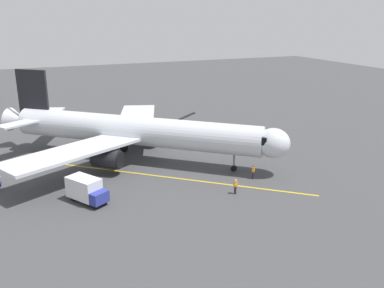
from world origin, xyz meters
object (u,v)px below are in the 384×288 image
(belt_loader_near_nose, at_px, (177,122))
(box_truck_portside, at_px, (87,190))
(ground_crew_wing_walker, at_px, (235,186))
(airplane, at_px, (133,131))
(belt_loader_starboard_side, at_px, (220,135))
(ground_crew_marshaller, at_px, (253,172))

(belt_loader_near_nose, height_order, box_truck_portside, box_truck_portside)
(ground_crew_wing_walker, distance_m, belt_loader_near_nose, 29.81)
(ground_crew_wing_walker, xyz_separation_m, belt_loader_near_nose, (-4.53, -29.47, -0.17))
(airplane, bearing_deg, box_truck_portside, 54.08)
(belt_loader_near_nose, relative_size, belt_loader_starboard_side, 1.12)
(airplane, height_order, belt_loader_starboard_side, airplane)
(ground_crew_marshaller, height_order, belt_loader_starboard_side, belt_loader_starboard_side)
(airplane, bearing_deg, belt_loader_starboard_side, -165.95)
(ground_crew_marshaller, bearing_deg, belt_loader_near_nose, -91.03)
(ground_crew_marshaller, distance_m, ground_crew_wing_walker, 5.04)
(belt_loader_starboard_side, bearing_deg, box_truck_portside, 32.88)
(belt_loader_near_nose, bearing_deg, airplane, 50.42)
(airplane, xyz_separation_m, belt_loader_near_nose, (-11.77, -14.24, -3.29))
(ground_crew_wing_walker, height_order, belt_loader_near_nose, belt_loader_near_nose)
(airplane, bearing_deg, belt_loader_near_nose, -129.58)
(belt_loader_near_nose, bearing_deg, ground_crew_wing_walker, 81.25)
(ground_crew_marshaller, bearing_deg, airplane, -47.28)
(ground_crew_wing_walker, xyz_separation_m, belt_loader_starboard_side, (-7.57, -18.93, -0.17))
(airplane, distance_m, belt_loader_starboard_side, 15.62)
(airplane, distance_m, belt_loader_near_nose, 18.77)
(airplane, relative_size, belt_loader_near_nose, 7.11)
(ground_crew_marshaller, xyz_separation_m, belt_loader_near_nose, (-0.48, -26.47, -0.17))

